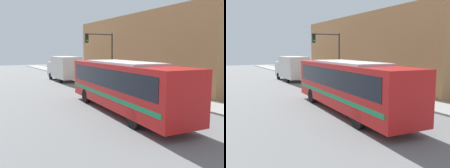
# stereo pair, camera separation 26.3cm
# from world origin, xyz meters

# --- Properties ---
(ground_plane) EXTENTS (120.00, 120.00, 0.00)m
(ground_plane) POSITION_xyz_m (0.00, 0.00, 0.00)
(ground_plane) COLOR slate
(sidewalk) EXTENTS (3.06, 70.00, 0.13)m
(sidewalk) POSITION_xyz_m (6.03, 20.00, 0.06)
(sidewalk) COLOR gray
(sidewalk) RESTS_ON ground_plane
(building_facade) EXTENTS (6.00, 24.56, 7.95)m
(building_facade) POSITION_xyz_m (10.56, 13.28, 3.98)
(building_facade) COLOR #B27A4C
(building_facade) RESTS_ON ground_plane
(city_bus) EXTENTS (3.38, 12.09, 3.24)m
(city_bus) POSITION_xyz_m (-0.13, 2.07, 1.89)
(city_bus) COLOR red
(city_bus) RESTS_ON ground_plane
(delivery_truck) EXTENTS (2.44, 6.92, 3.15)m
(delivery_truck) POSITION_xyz_m (2.29, 19.91, 1.71)
(delivery_truck) COLOR silver
(delivery_truck) RESTS_ON ground_plane
(fire_hydrant) EXTENTS (0.26, 0.35, 0.74)m
(fire_hydrant) POSITION_xyz_m (5.10, 5.81, 0.50)
(fire_hydrant) COLOR #999999
(fire_hydrant) RESTS_ON sidewalk
(traffic_light_pole) EXTENTS (3.28, 0.35, 5.62)m
(traffic_light_pole) POSITION_xyz_m (4.17, 12.58, 3.97)
(traffic_light_pole) COLOR #2D2D2D
(traffic_light_pole) RESTS_ON sidewalk
(parking_meter) EXTENTS (0.14, 0.14, 1.31)m
(parking_meter) POSITION_xyz_m (5.10, 8.20, 1.02)
(parking_meter) COLOR #2D2D2D
(parking_meter) RESTS_ON sidewalk
(pedestrian_near_corner) EXTENTS (0.34, 0.34, 1.84)m
(pedestrian_near_corner) POSITION_xyz_m (5.73, 12.95, 1.08)
(pedestrian_near_corner) COLOR slate
(pedestrian_near_corner) RESTS_ON sidewalk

